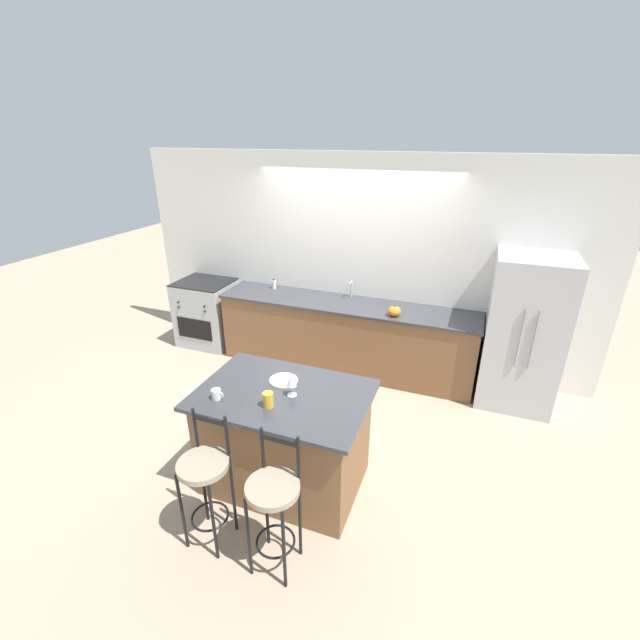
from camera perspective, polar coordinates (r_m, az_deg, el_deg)
name	(u,v)px	position (r m, az deg, el deg)	size (l,w,h in m)	color
ground_plane	(335,380)	(5.51, 2.02, -8.01)	(18.00, 18.00, 0.00)	tan
wall_back	(355,263)	(5.60, 4.67, 7.62)	(6.00, 0.07, 2.70)	silver
back_counter	(345,335)	(5.62, 3.39, -2.02)	(3.32, 0.71, 0.92)	brown
sink_faucet	(351,287)	(5.57, 4.17, 4.37)	(0.02, 0.13, 0.22)	#ADAFB5
kitchen_island	(285,438)	(3.86, -4.72, -15.41)	(1.42, 0.98, 0.93)	brown
refrigerator	(523,333)	(5.24, 25.48, -1.52)	(0.79, 0.75, 1.74)	#BCBCC1
oven_range	(208,312)	(6.48, -14.77, 0.99)	(0.77, 0.69, 0.95)	#ADAFB5
bar_stool_near	(205,477)	(3.41, -15.05, -19.59)	(0.37, 0.37, 1.09)	black
bar_stool_far	(274,501)	(3.17, -6.18, -22.85)	(0.37, 0.37, 1.09)	black
dinner_plate	(284,380)	(3.74, -4.88, -7.98)	(0.25, 0.25, 0.02)	beige
wine_glass	(292,381)	(3.48, -3.81, -8.09)	(0.08, 0.08, 0.19)	white
coffee_mug	(217,394)	(3.58, -13.63, -9.60)	(0.11, 0.08, 0.09)	white
tumbler_cup	(268,400)	(3.40, -6.93, -10.52)	(0.08, 0.08, 0.13)	gold
pumpkin_decoration	(394,311)	(5.08, 9.90, 1.17)	(0.15, 0.15, 0.14)	orange
soap_bottle	(274,284)	(5.94, -6.17, 4.73)	(0.06, 0.06, 0.14)	silver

